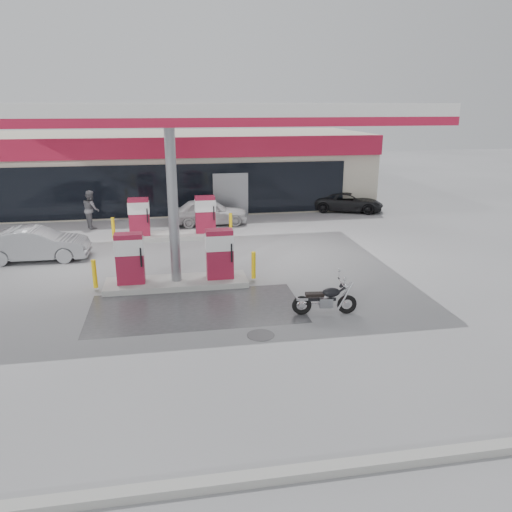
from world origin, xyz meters
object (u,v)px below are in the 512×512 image
Objects in this scene: pump_island_near at (176,264)px; pump_island_far at (173,222)px; attendant at (91,209)px; parked_car_right at (348,202)px; sedan_white at (209,212)px; parked_motorcycle at (326,300)px; parked_car_left at (69,202)px; hatchback_silver at (36,244)px.

pump_island_near is 6.00m from pump_island_far.
pump_island_far is 4.45m from attendant.
parked_car_right is (9.38, 10.00, -0.20)m from pump_island_near.
sedan_white is at bearing 124.11° from parked_car_right.
parked_motorcycle is 17.59m from parked_car_left.
parked_car_left is at bearing 2.47° from hatchback_silver.
pump_island_near is at bearing -124.97° from hatchback_silver.
pump_island_near is at bearing 157.69° from parked_car_right.
pump_island_far is 7.95m from parked_car_left.
parked_car_left is (-7.03, 3.73, 0.01)m from sedan_white.
sedan_white is 0.84× the size of parked_car_left.
attendant is 5.05m from hatchback_silver.
parked_car_right is at bearing -65.44° from hatchback_silver.
pump_island_far is at bearing 141.59° from sedan_white.
attendant reaches higher than sedan_white.
sedan_white is 7.96m from parked_car_left.
attendant is at bearing 87.01° from sedan_white.
parked_car_left is (-5.30, 5.93, -0.08)m from pump_island_far.
pump_island_far is at bearing -133.73° from parked_car_left.
sedan_white is at bearing 78.06° from pump_island_near.
attendant is 0.48× the size of parked_car_right.
hatchback_silver is 15.77m from parked_car_right.
hatchback_silver is at bearing -154.50° from pump_island_far.
attendant is 0.47× the size of hatchback_silver.
sedan_white is (-2.27, 11.20, 0.21)m from parked_motorcycle.
sedan_white is at bearing -55.17° from hatchback_silver.
pump_island_far reaches higher than attendant.
pump_island_near is 1.18× the size of parked_car_left.
parked_motorcycle is at bearing -36.85° from pump_island_near.
pump_island_near is 1.40× the size of parked_car_right.
parked_motorcycle is at bearing -143.60° from parked_car_left.
sedan_white is (1.73, 2.20, -0.08)m from pump_island_far.
hatchback_silver is at bearing 124.04° from sedan_white.
pump_island_near is at bearing -178.35° from attendant.
hatchback_silver is (-5.03, 3.60, -0.09)m from pump_island_near.
parked_motorcycle is 0.49× the size of parked_car_right.
parked_motorcycle is at bearing -66.01° from pump_island_far.
parked_car_right is (7.64, 1.80, -0.12)m from sedan_white.
attendant reaches higher than parked_car_right.
pump_island_far is 1.18× the size of parked_car_left.
parked_car_right is at bearing -105.30° from attendant.
pump_island_far is 1.40× the size of sedan_white.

